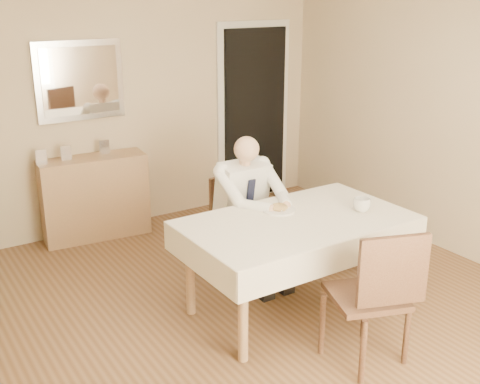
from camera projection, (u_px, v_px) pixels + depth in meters
room at (268, 157)px, 4.09m from camera, size 5.00×5.02×2.60m
doorway at (254, 115)px, 6.94m from camera, size 0.96×0.07×2.10m
mirror at (80, 81)px, 5.74m from camera, size 0.86×0.04×0.76m
dining_table at (296, 229)px, 4.53m from camera, size 1.72×1.02×0.75m
chair_far at (235, 218)px, 5.29m from camera, size 0.44×0.45×0.85m
chair_near at (377, 291)px, 3.85m from camera, size 0.59×0.60×0.97m
seated_man at (253, 204)px, 4.99m from camera, size 0.48×0.72×1.24m
plate at (279, 210)px, 4.66m from camera, size 0.26×0.26×0.02m
food at (279, 207)px, 4.65m from camera, size 0.14×0.14×0.06m
knife at (288, 209)px, 4.63m from camera, size 0.01×0.13×0.01m
fork at (279, 211)px, 4.59m from camera, size 0.01×0.13×0.01m
coffee_mug at (362, 205)px, 4.63m from camera, size 0.16×0.16×0.11m
sideboard at (95, 197)px, 5.99m from camera, size 1.06×0.45×0.83m
photo_frame_left at (41, 157)px, 5.60m from camera, size 0.10×0.02×0.14m
photo_frame_center at (66, 153)px, 5.74m from camera, size 0.10×0.02×0.14m
photo_frame_right at (104, 147)px, 5.95m from camera, size 0.10×0.02×0.14m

